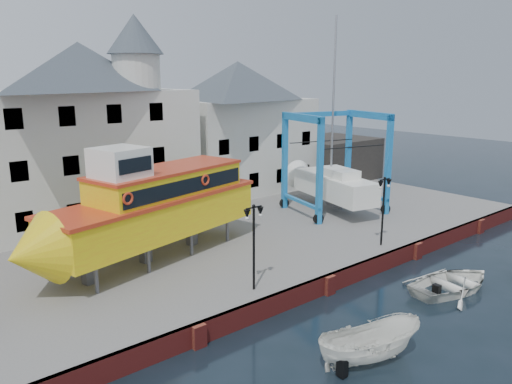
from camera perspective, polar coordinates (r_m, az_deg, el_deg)
ground at (r=26.48m, az=8.27°, el=-11.45°), size 140.00×140.00×0.00m
hardstanding at (r=34.07m, az=-5.64°, el=-4.82°), size 44.00×22.00×1.00m
quay_wall at (r=26.34m, az=8.13°, el=-10.39°), size 44.00×0.47×1.00m
building_white_main at (r=36.92m, az=-18.81°, el=6.81°), size 14.00×8.30×14.00m
building_white_right at (r=44.41m, az=-2.06°, el=7.47°), size 12.00×8.00×11.20m
shed_dark at (r=50.24m, az=8.45°, el=3.86°), size 8.00×7.00×4.00m
lamp_post_left at (r=23.18m, az=-0.26°, el=-3.87°), size 1.12×0.32×4.20m
lamp_post_right at (r=30.35m, az=14.42°, el=-0.21°), size 1.12×0.32×4.20m
tour_boat at (r=27.38m, az=-12.70°, el=-1.80°), size 15.27×6.87×6.47m
travel_lift at (r=38.43m, az=8.25°, el=1.58°), size 7.64×9.66×14.15m
motorboat_a at (r=21.16m, az=12.73°, el=-18.38°), size 4.81×3.04×1.74m
motorboat_b at (r=28.57m, az=21.52°, el=-10.38°), size 5.78×4.54×1.09m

